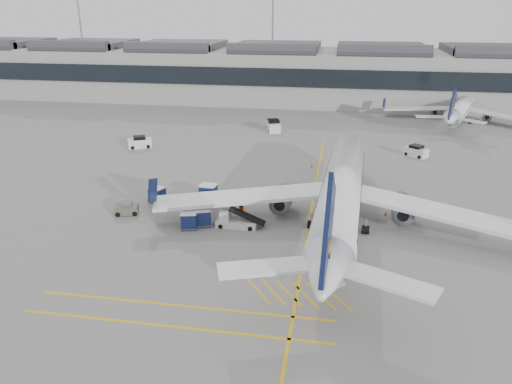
% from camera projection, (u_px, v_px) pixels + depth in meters
% --- Properties ---
extents(ground, '(220.00, 220.00, 0.00)m').
position_uv_depth(ground, '(195.00, 243.00, 45.67)').
color(ground, gray).
rests_on(ground, ground).
extents(terminal, '(200.00, 20.45, 12.40)m').
position_uv_depth(terminal, '(286.00, 73.00, 109.74)').
color(terminal, '#9E9E99').
rests_on(terminal, ground).
extents(light_masts, '(113.00, 0.60, 25.45)m').
position_uv_depth(light_masts, '(286.00, 30.00, 120.00)').
color(light_masts, slate).
rests_on(light_masts, ground).
extents(apron_markings, '(0.25, 60.00, 0.01)m').
position_uv_depth(apron_markings, '(312.00, 208.00, 53.30)').
color(apron_markings, gold).
rests_on(apron_markings, ground).
extents(airliner_main, '(37.30, 40.83, 10.85)m').
position_uv_depth(airliner_main, '(341.00, 193.00, 48.58)').
color(airliner_main, white).
rests_on(airliner_main, ground).
extents(airliner_far, '(26.71, 29.61, 8.21)m').
position_uv_depth(airliner_far, '(462.00, 108.00, 91.82)').
color(airliner_far, white).
rests_on(airliner_far, ground).
extents(belt_loader, '(4.79, 1.65, 1.97)m').
position_uv_depth(belt_loader, '(236.00, 221.00, 48.78)').
color(belt_loader, silver).
rests_on(belt_loader, ground).
extents(baggage_cart_a, '(2.04, 1.88, 1.75)m').
position_uv_depth(baggage_cart_a, '(203.00, 217.00, 48.84)').
color(baggage_cart_a, gray).
rests_on(baggage_cart_a, ground).
extents(baggage_cart_b, '(2.00, 1.69, 1.98)m').
position_uv_depth(baggage_cart_b, '(208.00, 193.00, 54.74)').
color(baggage_cart_b, gray).
rests_on(baggage_cart_b, ground).
extents(baggage_cart_c, '(1.87, 1.66, 1.69)m').
position_uv_depth(baggage_cart_c, '(189.00, 220.00, 48.19)').
color(baggage_cart_c, gray).
rests_on(baggage_cart_c, ground).
extents(baggage_cart_d, '(2.00, 1.83, 1.72)m').
position_uv_depth(baggage_cart_d, '(157.00, 194.00, 54.62)').
color(baggage_cart_d, gray).
rests_on(baggage_cart_d, ground).
extents(ramp_agent_a, '(0.70, 0.79, 1.80)m').
position_uv_depth(ramp_agent_a, '(241.00, 201.00, 52.76)').
color(ramp_agent_a, '#E8570C').
rests_on(ramp_agent_a, ground).
extents(ramp_agent_b, '(0.82, 0.65, 1.61)m').
position_uv_depth(ramp_agent_b, '(241.00, 209.00, 50.95)').
color(ramp_agent_b, '#E74C0C').
rests_on(ramp_agent_b, ground).
extents(pushback_tug, '(2.68, 2.05, 1.32)m').
position_uv_depth(pushback_tug, '(127.00, 209.00, 51.66)').
color(pushback_tug, '#555548').
rests_on(pushback_tug, ground).
extents(safety_cone_nose, '(0.37, 0.37, 0.52)m').
position_uv_depth(safety_cone_nose, '(312.00, 166.00, 66.42)').
color(safety_cone_nose, '#F24C0A').
rests_on(safety_cone_nose, ground).
extents(safety_cone_engine, '(0.32, 0.32, 0.44)m').
position_uv_depth(safety_cone_engine, '(386.00, 213.00, 51.47)').
color(safety_cone_engine, '#F24C0A').
rests_on(safety_cone_engine, ground).
extents(service_van_left, '(3.86, 3.09, 1.77)m').
position_uv_depth(service_van_left, '(140.00, 143.00, 75.33)').
color(service_van_left, silver).
rests_on(service_van_left, ground).
extents(service_van_mid, '(3.08, 4.37, 2.03)m').
position_uv_depth(service_van_mid, '(273.00, 126.00, 84.94)').
color(service_van_mid, silver).
rests_on(service_van_mid, ground).
extents(service_van_right, '(3.51, 3.31, 1.66)m').
position_uv_depth(service_van_right, '(416.00, 151.00, 71.08)').
color(service_van_right, silver).
rests_on(service_van_right, ground).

